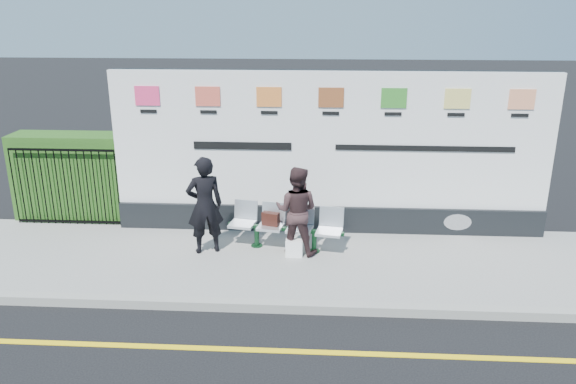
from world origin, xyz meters
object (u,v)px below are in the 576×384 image
object	(u,v)px
woman_left	(205,205)
billboard	(329,164)
bench	(285,238)
woman_right	(297,211)

from	to	relation	value
woman_left	billboard	bearing A→B (deg)	-172.79
billboard	bench	distance (m)	1.63
bench	woman_right	distance (m)	0.61
bench	woman_left	xyz separation A→B (m)	(-1.36, -0.18, 0.64)
woman_left	woman_right	xyz separation A→B (m)	(1.57, 0.05, -0.08)
billboard	woman_left	world-z (taller)	billboard
billboard	bench	xyz separation A→B (m)	(-0.76, -0.94, -1.09)
billboard	woman_right	bearing A→B (deg)	-117.59
billboard	woman_left	bearing A→B (deg)	-152.26
bench	woman_left	world-z (taller)	woman_left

